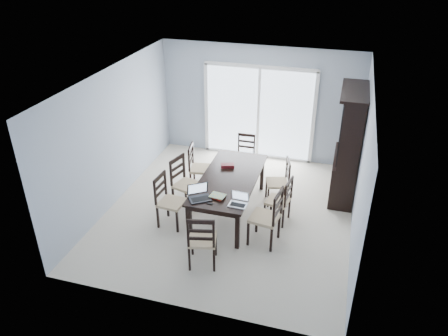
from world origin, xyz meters
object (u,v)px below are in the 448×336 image
(chair_right_far, at_px, (282,177))
(cell_phone, at_px, (210,204))
(chair_right_near, at_px, (271,212))
(hot_tub, at_px, (241,119))
(china_hutch, at_px, (348,147))
(dining_table, at_px, (229,181))
(laptop_dark, at_px, (200,196))
(game_box, at_px, (228,166))
(chair_left_far, at_px, (196,162))
(chair_end_near, at_px, (202,236))
(chair_left_near, at_px, (166,195))
(chair_left_mid, at_px, (183,177))
(chair_end_far, at_px, (245,150))
(chair_right_mid, at_px, (283,196))
(laptop_silver, at_px, (238,203))

(chair_right_far, bearing_deg, cell_phone, 131.54)
(chair_right_near, relative_size, cell_phone, 12.07)
(hot_tub, bearing_deg, china_hutch, -40.18)
(dining_table, height_order, laptop_dark, laptop_dark)
(cell_phone, height_order, game_box, game_box)
(chair_left_far, relative_size, hot_tub, 0.54)
(chair_left_far, bearing_deg, hot_tub, 166.70)
(chair_right_far, height_order, chair_end_near, chair_end_near)
(china_hutch, relative_size, chair_end_near, 1.94)
(chair_right_far, bearing_deg, chair_left_near, 107.75)
(chair_right_near, relative_size, laptop_dark, 2.76)
(chair_left_mid, bearing_deg, dining_table, 106.83)
(china_hutch, distance_m, chair_left_far, 3.00)
(chair_end_far, bearing_deg, chair_left_mid, 62.07)
(dining_table, distance_m, chair_right_far, 1.09)
(dining_table, height_order, chair_end_near, chair_end_near)
(china_hutch, distance_m, chair_right_far, 1.40)
(china_hutch, bearing_deg, chair_end_near, -125.19)
(chair_right_mid, relative_size, chair_end_near, 0.91)
(chair_left_near, relative_size, cell_phone, 11.28)
(chair_left_near, height_order, chair_left_far, chair_left_near)
(chair_right_mid, distance_m, game_box, 1.24)
(chair_end_far, bearing_deg, chair_left_near, 67.56)
(chair_left_mid, relative_size, hot_tub, 0.57)
(dining_table, height_order, chair_right_far, chair_right_far)
(dining_table, xyz_separation_m, laptop_silver, (0.38, -0.84, 0.13))
(chair_left_mid, bearing_deg, game_box, 132.82)
(chair_left_mid, distance_m, cell_phone, 1.25)
(chair_left_far, bearing_deg, chair_right_mid, 60.29)
(chair_right_near, bearing_deg, cell_phone, 110.47)
(cell_phone, bearing_deg, chair_right_mid, 46.96)
(dining_table, height_order, cell_phone, cell_phone)
(chair_right_far, bearing_deg, china_hutch, -78.29)
(dining_table, height_order, game_box, game_box)
(chair_left_mid, height_order, laptop_dark, chair_left_mid)
(china_hutch, height_order, chair_end_near, china_hutch)
(chair_end_near, distance_m, cell_phone, 0.70)
(chair_left_near, bearing_deg, laptop_silver, 86.81)
(china_hutch, distance_m, chair_right_mid, 1.72)
(china_hutch, xyz_separation_m, chair_left_far, (-2.91, -0.57, -0.48))
(chair_left_near, bearing_deg, chair_end_far, 163.15)
(dining_table, xyz_separation_m, chair_left_far, (-0.88, 0.68, -0.09))
(laptop_silver, bearing_deg, chair_end_near, -112.79)
(chair_right_far, relative_size, hot_tub, 0.51)
(laptop_dark, distance_m, laptop_silver, 0.65)
(china_hutch, relative_size, chair_left_far, 1.98)
(chair_left_near, relative_size, chair_right_far, 1.06)
(china_hutch, bearing_deg, chair_right_mid, -128.39)
(dining_table, relative_size, laptop_dark, 5.03)
(cell_phone, bearing_deg, chair_left_mid, 139.52)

